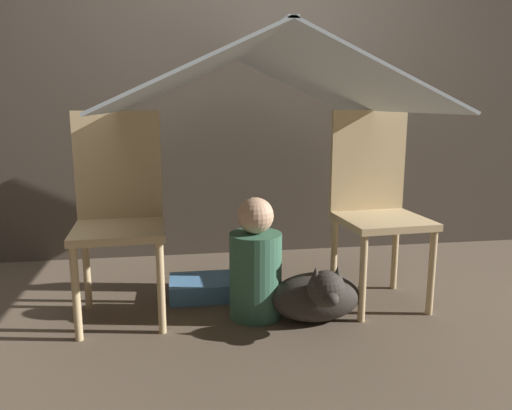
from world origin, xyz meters
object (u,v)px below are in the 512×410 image
Objects in this scene: chair_right at (376,200)px; person_front at (256,266)px; dog at (317,295)px; chair_left at (119,208)px.

chair_right is 0.75m from person_front.
person_front is 1.36× the size of dog.
person_front is 0.34m from dog.
chair_right is at bearing 34.92° from dog.
chair_left is 1.00× the size of chair_right.
dog is at bearing -18.66° from chair_left.
chair_right is 1.67× the size of person_front.
chair_right is (1.34, -0.00, 0.00)m from chair_left.
person_front is (-0.67, -0.15, -0.29)m from chair_right.
chair_left reaches higher than person_front.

